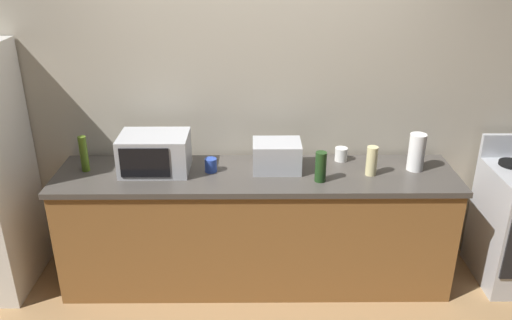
# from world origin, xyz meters

# --- Properties ---
(ground_plane) EXTENTS (8.00, 8.00, 0.00)m
(ground_plane) POSITION_xyz_m (0.00, 0.00, 0.00)
(ground_plane) COLOR #A87F51
(back_wall) EXTENTS (6.40, 0.10, 2.70)m
(back_wall) POSITION_xyz_m (0.00, 0.81, 1.35)
(back_wall) COLOR #B2A893
(back_wall) RESTS_ON ground_plane
(counter_run) EXTENTS (2.84, 0.64, 0.90)m
(counter_run) POSITION_xyz_m (0.00, 0.40, 0.45)
(counter_run) COLOR brown
(counter_run) RESTS_ON ground_plane
(microwave) EXTENTS (0.48, 0.35, 0.27)m
(microwave) POSITION_xyz_m (-0.71, 0.45, 1.04)
(microwave) COLOR #B7BABF
(microwave) RESTS_ON counter_run
(toaster_oven) EXTENTS (0.34, 0.26, 0.21)m
(toaster_oven) POSITION_xyz_m (0.15, 0.46, 1.01)
(toaster_oven) COLOR #B7BABF
(toaster_oven) RESTS_ON counter_run
(paper_towel_roll) EXTENTS (0.12, 0.12, 0.27)m
(paper_towel_roll) POSITION_xyz_m (1.14, 0.45, 1.04)
(paper_towel_roll) COLOR white
(paper_towel_roll) RESTS_ON counter_run
(bottle_olive_oil) EXTENTS (0.06, 0.06, 0.26)m
(bottle_olive_oil) POSITION_xyz_m (-1.21, 0.45, 1.03)
(bottle_olive_oil) COLOR #4C6B19
(bottle_olive_oil) RESTS_ON counter_run
(bottle_wine) EXTENTS (0.08, 0.08, 0.21)m
(bottle_wine) POSITION_xyz_m (0.44, 0.27, 1.01)
(bottle_wine) COLOR #1E3F19
(bottle_wine) RESTS_ON counter_run
(bottle_hand_soap) EXTENTS (0.08, 0.08, 0.21)m
(bottle_hand_soap) POSITION_xyz_m (0.81, 0.37, 1.00)
(bottle_hand_soap) COLOR beige
(bottle_hand_soap) RESTS_ON counter_run
(mug_blue) EXTENTS (0.09, 0.09, 0.10)m
(mug_blue) POSITION_xyz_m (-0.32, 0.43, 0.95)
(mug_blue) COLOR #2D4CB2
(mug_blue) RESTS_ON counter_run
(mug_white) EXTENTS (0.09, 0.09, 0.10)m
(mug_white) POSITION_xyz_m (0.63, 0.62, 0.95)
(mug_white) COLOR white
(mug_white) RESTS_ON counter_run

